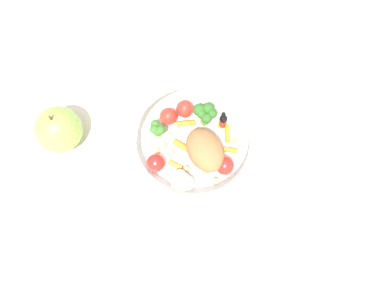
% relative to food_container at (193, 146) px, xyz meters
% --- Properties ---
extents(ground_plane, '(2.40, 2.40, 0.00)m').
position_rel_food_container_xyz_m(ground_plane, '(-0.02, 0.02, -0.03)').
color(ground_plane, silver).
extents(food_container, '(0.21, 0.21, 0.07)m').
position_rel_food_container_xyz_m(food_container, '(0.00, 0.00, 0.00)').
color(food_container, white).
rests_on(food_container, ground_plane).
extents(loose_apple, '(0.08, 0.08, 0.09)m').
position_rel_food_container_xyz_m(loose_apple, '(-0.16, 0.17, 0.01)').
color(loose_apple, '#8CB74C').
rests_on(loose_apple, ground_plane).
extents(folded_napkin, '(0.14, 0.14, 0.01)m').
position_rel_food_container_xyz_m(folded_napkin, '(0.17, -0.15, -0.03)').
color(folded_napkin, silver).
rests_on(folded_napkin, ground_plane).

